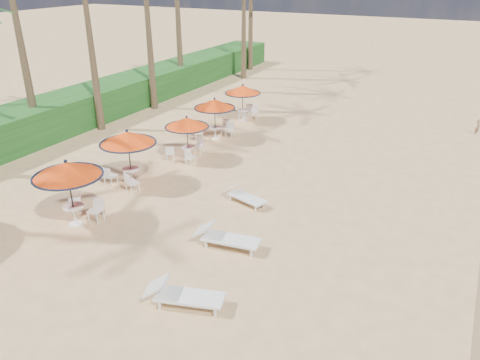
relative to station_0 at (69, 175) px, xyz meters
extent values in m
plane|color=tan|center=(5.04, -0.31, -1.87)|extent=(160.00, 160.00, 0.00)
cube|color=#194716|center=(-8.46, 10.69, -0.97)|extent=(3.00, 40.00, 1.80)
cylinder|color=black|center=(0.01, -0.07, -0.70)|extent=(0.05, 0.05, 2.35)
cone|color=#ED4614|center=(0.01, -0.07, 0.23)|extent=(2.35, 2.35, 0.51)
torus|color=black|center=(0.01, -0.07, -0.01)|extent=(2.36, 2.36, 0.07)
sphere|color=black|center=(0.01, -0.07, 0.52)|extent=(0.12, 0.12, 0.12)
cylinder|color=silver|center=(0.01, -0.07, -1.18)|extent=(0.72, 0.72, 0.04)
cylinder|color=silver|center=(0.01, -0.07, -1.52)|extent=(0.08, 0.08, 0.72)
cylinder|color=black|center=(-0.39, 3.48, -0.73)|extent=(0.05, 0.05, 2.29)
cone|color=#ED4614|center=(-0.39, 3.48, 0.17)|extent=(2.29, 2.29, 0.50)
torus|color=black|center=(-0.39, 3.48, -0.06)|extent=(2.29, 2.29, 0.07)
sphere|color=black|center=(-0.39, 3.48, 0.46)|extent=(0.12, 0.12, 0.12)
cylinder|color=silver|center=(-0.39, 3.48, -1.20)|extent=(0.70, 0.70, 0.04)
cylinder|color=silver|center=(-0.39, 3.48, -1.53)|extent=(0.08, 0.08, 0.70)
cylinder|color=black|center=(0.17, 6.87, -0.86)|extent=(0.04, 0.04, 2.03)
cone|color=#ED4614|center=(0.17, 6.87, -0.06)|extent=(2.03, 2.03, 0.44)
torus|color=black|center=(0.17, 6.87, -0.27)|extent=(2.03, 2.03, 0.06)
sphere|color=black|center=(0.17, 6.87, 0.19)|extent=(0.11, 0.11, 0.11)
cylinder|color=silver|center=(0.17, 6.87, -1.27)|extent=(0.62, 0.62, 0.04)
cylinder|color=silver|center=(0.17, 6.87, -1.56)|extent=(0.07, 0.07, 0.62)
cylinder|color=black|center=(-0.15, 9.92, -0.81)|extent=(0.05, 0.05, 2.12)
cone|color=#ED4614|center=(-0.15, 9.92, 0.02)|extent=(2.12, 2.12, 0.46)
torus|color=black|center=(-0.15, 9.92, -0.19)|extent=(2.12, 2.12, 0.06)
sphere|color=black|center=(-0.15, 9.92, 0.29)|extent=(0.11, 0.11, 0.11)
cylinder|color=silver|center=(-0.15, 9.92, -1.25)|extent=(0.65, 0.65, 0.04)
cylinder|color=silver|center=(-0.15, 9.92, -1.55)|extent=(0.07, 0.07, 0.65)
cylinder|color=black|center=(-0.35, 13.43, -0.84)|extent=(0.05, 0.05, 2.07)
cone|color=#ED4614|center=(-0.35, 13.43, -0.02)|extent=(2.07, 2.07, 0.45)
torus|color=black|center=(-0.35, 13.43, -0.23)|extent=(2.08, 2.08, 0.06)
sphere|color=black|center=(-0.35, 13.43, 0.24)|extent=(0.11, 0.11, 0.11)
cylinder|color=silver|center=(-0.35, 13.43, -1.26)|extent=(0.63, 0.63, 0.04)
cylinder|color=silver|center=(-0.35, 13.43, -1.56)|extent=(0.07, 0.07, 0.63)
cube|color=silver|center=(5.97, -1.88, -1.57)|extent=(1.95, 1.17, 0.08)
cube|color=silver|center=(5.09, -2.14, -1.33)|extent=(0.78, 0.82, 0.46)
cube|color=silver|center=(5.97, -1.88, -1.74)|extent=(0.06, 0.06, 0.26)
cube|color=silver|center=(5.59, 1.13, -1.57)|extent=(1.94, 0.95, 0.08)
cube|color=silver|center=(4.67, 0.99, -1.33)|extent=(0.71, 0.76, 0.46)
cube|color=silver|center=(5.59, 1.13, -1.74)|extent=(0.07, 0.07, 0.26)
cube|color=silver|center=(4.65, 4.09, -1.61)|extent=(1.68, 0.99, 0.07)
cube|color=silver|center=(3.89, 4.31, -1.41)|extent=(0.67, 0.70, 0.39)
cube|color=silver|center=(4.65, 4.09, -1.76)|extent=(0.06, 0.06, 0.22)
cone|color=brown|center=(-8.19, 5.45, 3.18)|extent=(0.44, 0.44, 10.12)
cone|color=brown|center=(-6.61, 8.40, 2.56)|extent=(0.44, 0.44, 8.87)
cone|color=brown|center=(-6.54, 13.15, 3.06)|extent=(0.44, 0.44, 9.86)
cone|color=brown|center=(-7.61, 17.81, 3.72)|extent=(0.44, 0.44, 11.19)
cone|color=brown|center=(-5.54, 23.64, 2.32)|extent=(0.44, 0.44, 8.39)
cone|color=brown|center=(-6.65, 27.07, 3.19)|extent=(0.44, 0.44, 10.12)
imported|color=brown|center=(11.96, 17.08, -1.43)|extent=(0.21, 0.32, 0.89)
camera|label=1|loc=(11.76, -10.07, 6.39)|focal=35.00mm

